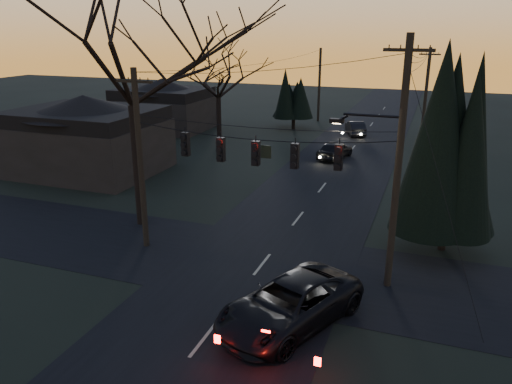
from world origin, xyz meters
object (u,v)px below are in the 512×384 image
(utility_pole_right, at_px, (387,285))
(suv_near, at_px, (290,304))
(bare_tree_left, at_px, (128,53))
(evergreen_right, at_px, (454,151))
(utility_pole_far_l, at_px, (318,121))
(utility_pole_left, at_px, (147,246))
(sedan_oncoming_a, at_px, (335,150))
(sedan_oncoming_b, at_px, (355,128))
(utility_pole_far_r, at_px, (420,144))

(utility_pole_right, relative_size, suv_near, 1.68)
(bare_tree_left, distance_m, evergreen_right, 16.08)
(bare_tree_left, height_order, suv_near, bare_tree_left)
(utility_pole_right, xyz_separation_m, utility_pole_far_l, (-11.50, 36.00, 0.00))
(utility_pole_left, xyz_separation_m, sedan_oncoming_a, (5.20, 19.90, 0.73))
(utility_pole_left, xyz_separation_m, evergreen_right, (13.57, 4.53, 4.84))
(utility_pole_left, xyz_separation_m, suv_near, (8.50, -4.12, 0.83))
(bare_tree_left, bearing_deg, evergreen_right, 7.87)
(sedan_oncoming_a, xyz_separation_m, sedan_oncoming_b, (0.00, 9.99, -0.05))
(sedan_oncoming_a, relative_size, sedan_oncoming_b, 1.04)
(utility_pole_far_r, distance_m, sedan_oncoming_a, 10.29)
(utility_pole_far_r, xyz_separation_m, sedan_oncoming_a, (-6.30, -8.10, 0.73))
(evergreen_right, distance_m, sedan_oncoming_a, 17.97)
(utility_pole_far_r, height_order, evergreen_right, evergreen_right)
(evergreen_right, distance_m, sedan_oncoming_b, 27.02)
(bare_tree_left, bearing_deg, sedan_oncoming_a, 68.12)
(evergreen_right, height_order, sedan_oncoming_a, evergreen_right)
(utility_pole_left, distance_m, bare_tree_left, 9.47)
(utility_pole_left, bearing_deg, bare_tree_left, 127.19)
(utility_pole_right, distance_m, utility_pole_left, 11.50)
(utility_pole_right, relative_size, sedan_oncoming_b, 2.42)
(utility_pole_far_l, relative_size, bare_tree_left, 0.62)
(utility_pole_far_r, bearing_deg, bare_tree_left, -117.51)
(utility_pole_right, height_order, evergreen_right, evergreen_right)
(bare_tree_left, height_order, evergreen_right, bare_tree_left)
(bare_tree_left, relative_size, suv_near, 2.16)
(sedan_oncoming_b, bearing_deg, bare_tree_left, 56.03)
(bare_tree_left, relative_size, evergreen_right, 1.51)
(bare_tree_left, bearing_deg, utility_pole_far_r, 62.49)
(utility_pole_left, distance_m, sedan_oncoming_b, 30.34)
(utility_pole_right, bearing_deg, sedan_oncoming_b, 101.90)
(utility_pole_right, height_order, sedan_oncoming_b, utility_pole_right)
(utility_pole_far_l, xyz_separation_m, sedan_oncoming_a, (5.20, -16.10, 0.73))
(utility_pole_right, height_order, bare_tree_left, bare_tree_left)
(evergreen_right, bearing_deg, utility_pole_far_r, 95.03)
(utility_pole_far_r, distance_m, sedan_oncoming_b, 6.61)
(utility_pole_right, xyz_separation_m, sedan_oncoming_a, (-6.30, 19.90, 0.73))
(utility_pole_far_r, xyz_separation_m, sedan_oncoming_b, (-6.30, 1.88, 0.68))
(suv_near, distance_m, sedan_oncoming_b, 34.17)
(utility_pole_right, height_order, utility_pole_left, utility_pole_right)
(utility_pole_right, relative_size, utility_pole_left, 1.18)
(utility_pole_far_l, xyz_separation_m, bare_tree_left, (-1.83, -33.59, 8.98))
(utility_pole_far_l, bearing_deg, sedan_oncoming_a, -72.10)
(sedan_oncoming_a, bearing_deg, evergreen_right, 129.98)
(sedan_oncoming_b, bearing_deg, utility_pole_left, 60.50)
(utility_pole_far_l, xyz_separation_m, evergreen_right, (13.57, -31.47, 4.84))
(utility_pole_far_r, bearing_deg, sedan_oncoming_a, -127.87)
(bare_tree_left, distance_m, sedan_oncoming_b, 29.55)
(bare_tree_left, xyz_separation_m, suv_near, (10.33, -6.53, -8.15))
(utility_pole_left, xyz_separation_m, utility_pole_far_r, (11.50, 28.00, 0.00))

